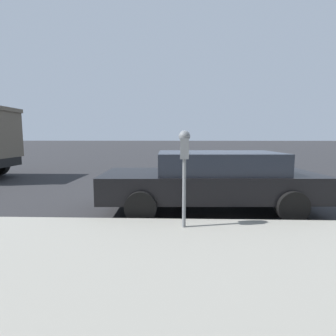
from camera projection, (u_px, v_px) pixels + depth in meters
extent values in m
plane|color=#2B2B2D|center=(214.00, 200.00, 7.11)|extent=(220.00, 220.00, 0.00)
cube|color=#99968C|center=(292.00, 325.00, 2.26)|extent=(5.35, 56.00, 0.17)
cylinder|color=gray|center=(184.00, 193.00, 4.42)|extent=(0.06, 0.06, 1.17)
cube|color=gray|center=(184.00, 149.00, 4.33)|extent=(0.20, 0.14, 0.34)
sphere|color=gray|center=(185.00, 136.00, 4.31)|extent=(0.19, 0.19, 0.19)
cube|color=#19389E|center=(184.00, 151.00, 4.44)|extent=(0.01, 0.11, 0.12)
cube|color=black|center=(184.00, 144.00, 4.43)|extent=(0.01, 0.10, 0.08)
cube|color=black|center=(209.00, 184.00, 6.11)|extent=(2.09, 4.95, 0.57)
cube|color=#232833|center=(218.00, 162.00, 6.05)|extent=(1.78, 2.79, 0.47)
cylinder|color=black|center=(141.00, 207.00, 5.20)|extent=(0.25, 0.65, 0.64)
cylinder|color=black|center=(148.00, 188.00, 7.08)|extent=(0.25, 0.65, 0.64)
cylinder|color=black|center=(292.00, 207.00, 5.21)|extent=(0.25, 0.65, 0.64)
cylinder|color=black|center=(259.00, 188.00, 7.10)|extent=(0.25, 0.65, 0.64)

